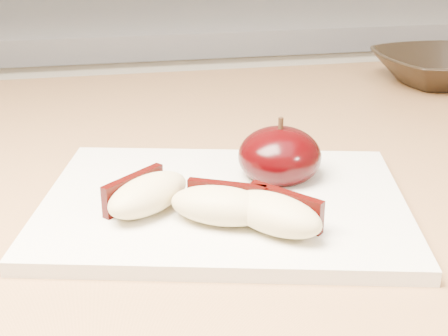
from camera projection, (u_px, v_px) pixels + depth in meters
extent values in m
cube|color=silver|center=(131.00, 227.00, 1.41)|extent=(2.40, 0.60, 0.90)
cube|color=slate|center=(117.00, 17.00, 1.23)|extent=(2.40, 0.62, 0.04)
cube|color=#A87949|center=(149.00, 173.00, 0.61)|extent=(1.64, 0.64, 0.04)
cube|color=silver|center=(224.00, 204.00, 0.49)|extent=(0.32, 0.27, 0.01)
ellipsoid|color=black|center=(280.00, 156.00, 0.52)|extent=(0.08, 0.08, 0.05)
cylinder|color=black|center=(281.00, 124.00, 0.51)|extent=(0.00, 0.00, 0.01)
ellipsoid|color=#D2BD85|center=(148.00, 194.00, 0.46)|extent=(0.08, 0.08, 0.03)
cube|color=black|center=(134.00, 190.00, 0.47)|extent=(0.05, 0.04, 0.02)
ellipsoid|color=#D2BD85|center=(221.00, 206.00, 0.45)|extent=(0.08, 0.07, 0.03)
cube|color=black|center=(227.00, 198.00, 0.46)|extent=(0.06, 0.03, 0.02)
ellipsoid|color=#D2BD85|center=(274.00, 214.00, 0.44)|extent=(0.08, 0.08, 0.03)
cube|color=black|center=(286.00, 207.00, 0.45)|extent=(0.04, 0.05, 0.02)
imported|color=black|center=(440.00, 68.00, 0.84)|extent=(0.18, 0.18, 0.04)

